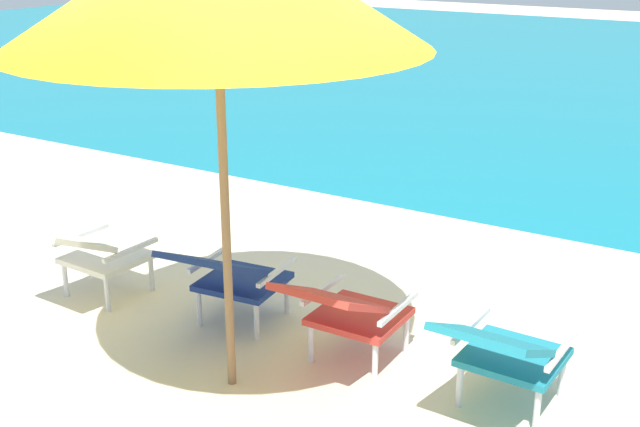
{
  "coord_description": "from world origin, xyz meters",
  "views": [
    {
      "loc": [
        2.63,
        -3.71,
        2.52
      ],
      "look_at": [
        0.0,
        0.56,
        0.75
      ],
      "focal_mm": 45.58,
      "sensor_mm": 36.0,
      "label": 1
    }
  ],
  "objects_px": {
    "lounge_chair_near_right": "(346,309)",
    "lounge_chair_far_left": "(86,249)",
    "lounge_chair_near_left": "(229,274)",
    "lounge_chair_far_right": "(503,350)"
  },
  "relations": [
    {
      "from": "lounge_chair_near_right",
      "to": "lounge_chair_far_left",
      "type": "bearing_deg",
      "value": -176.02
    },
    {
      "from": "lounge_chair_near_right",
      "to": "lounge_chair_near_left",
      "type": "bearing_deg",
      "value": 177.34
    },
    {
      "from": "lounge_chair_far_left",
      "to": "lounge_chair_near_left",
      "type": "xyz_separation_m",
      "value": [
        1.11,
        0.18,
        0.0
      ]
    },
    {
      "from": "lounge_chair_near_left",
      "to": "lounge_chair_far_right",
      "type": "height_order",
      "value": "same"
    },
    {
      "from": "lounge_chair_far_left",
      "to": "lounge_chair_near_right",
      "type": "bearing_deg",
      "value": 3.98
    },
    {
      "from": "lounge_chair_near_left",
      "to": "lounge_chair_far_left",
      "type": "bearing_deg",
      "value": -170.7
    },
    {
      "from": "lounge_chair_near_left",
      "to": "lounge_chair_near_right",
      "type": "xyz_separation_m",
      "value": [
        0.9,
        -0.04,
        0.0
      ]
    },
    {
      "from": "lounge_chair_far_right",
      "to": "lounge_chair_near_left",
      "type": "bearing_deg",
      "value": 179.1
    },
    {
      "from": "lounge_chair_far_left",
      "to": "lounge_chair_near_right",
      "type": "xyz_separation_m",
      "value": [
        2.01,
        0.14,
        0.0
      ]
    },
    {
      "from": "lounge_chair_near_left",
      "to": "lounge_chair_near_right",
      "type": "relative_size",
      "value": 1.05
    }
  ]
}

